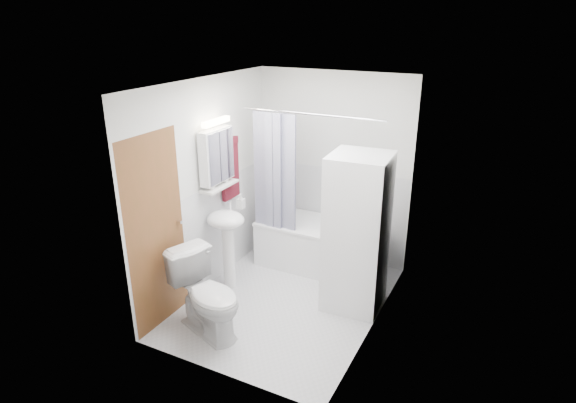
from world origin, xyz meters
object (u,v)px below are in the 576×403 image
at_px(washer_dryer, 356,233).
at_px(toilet, 208,296).
at_px(sink, 227,232).
at_px(bathtub, 318,243).

height_order(washer_dryer, toilet, washer_dryer).
bearing_deg(toilet, sink, 40.45).
height_order(bathtub, toilet, toilet).
relative_size(washer_dryer, toilet, 2.04).
height_order(bathtub, washer_dryer, washer_dryer).
distance_m(bathtub, washer_dryer, 1.06).
bearing_deg(toilet, bathtub, 5.90).
relative_size(bathtub, washer_dryer, 0.88).
relative_size(bathtub, sink, 1.44).
bearing_deg(washer_dryer, toilet, -138.17).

